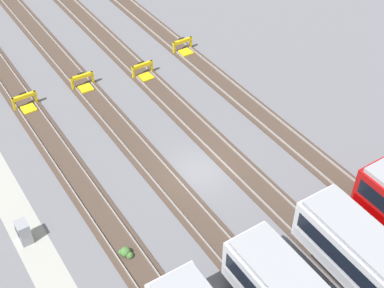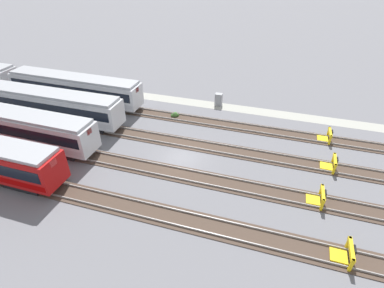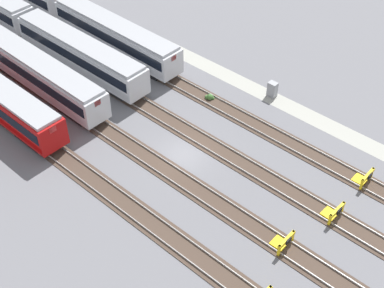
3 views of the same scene
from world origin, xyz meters
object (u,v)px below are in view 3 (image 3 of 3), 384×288
(subway_car_back_row_leftmost, at_px, (41,74))
(bumper_stop_nearest_track, at_px, (364,178))
(weed_clump, at_px, (210,97))
(subway_car_front_row_left_inner, at_px, (116,35))
(subway_car_front_row_right_inner, at_px, (81,53))
(bumper_stop_middle_track, at_px, (283,242))
(electrical_cabinet, at_px, (272,89))
(bumper_stop_near_inner_track, at_px, (333,212))

(subway_car_back_row_leftmost, bearing_deg, bumper_stop_nearest_track, -161.91)
(bumper_stop_nearest_track, relative_size, weed_clump, 2.18)
(subway_car_front_row_left_inner, bearing_deg, bumper_stop_nearest_track, -179.95)
(bumper_stop_nearest_track, xyz_separation_m, weed_clump, (17.13, -0.16, -0.27))
(subway_car_back_row_leftmost, distance_m, bumper_stop_nearest_track, 32.29)
(subway_car_front_row_right_inner, bearing_deg, bumper_stop_middle_track, 170.23)
(electrical_cabinet, bearing_deg, bumper_stop_nearest_track, 159.58)
(subway_car_front_row_left_inner, height_order, bumper_stop_nearest_track, subway_car_front_row_left_inner)
(bumper_stop_near_inner_track, relative_size, bumper_stop_middle_track, 1.00)
(subway_car_front_row_right_inner, relative_size, bumper_stop_nearest_track, 8.99)
(bumper_stop_nearest_track, bearing_deg, subway_car_front_row_left_inner, 0.05)
(subway_car_back_row_leftmost, height_order, bumper_stop_middle_track, subway_car_back_row_leftmost)
(bumper_stop_near_inner_track, distance_m, weed_clump, 17.97)
(subway_car_back_row_leftmost, height_order, bumper_stop_near_inner_track, subway_car_back_row_leftmost)
(subway_car_front_row_left_inner, xyz_separation_m, weed_clump, (-13.53, -0.19, -1.80))
(subway_car_front_row_left_inner, relative_size, weed_clump, 19.61)
(bumper_stop_near_inner_track, bearing_deg, weed_clump, -16.71)
(subway_car_back_row_leftmost, distance_m, electrical_cabinet, 23.21)
(subway_car_front_row_left_inner, height_order, subway_car_front_row_right_inner, same)
(subway_car_front_row_left_inner, xyz_separation_m, electrical_cabinet, (-17.84, -4.80, -1.24))
(bumper_stop_near_inner_track, bearing_deg, electrical_cabinet, -37.18)
(subway_car_front_row_left_inner, relative_size, bumper_stop_near_inner_track, 8.99)
(subway_car_front_row_left_inner, distance_m, bumper_stop_near_inner_track, 31.18)
(subway_car_front_row_left_inner, relative_size, subway_car_back_row_leftmost, 1.00)
(bumper_stop_near_inner_track, height_order, bumper_stop_middle_track, same)
(weed_clump, bearing_deg, subway_car_front_row_left_inner, 0.79)
(bumper_stop_middle_track, relative_size, electrical_cabinet, 1.25)
(bumper_stop_near_inner_track, xyz_separation_m, bumper_stop_middle_track, (1.28, 5.03, 0.00))
(subway_car_front_row_right_inner, bearing_deg, electrical_cabinet, -151.36)
(bumper_stop_nearest_track, height_order, bumper_stop_near_inner_track, same)
(subway_car_front_row_right_inner, distance_m, subway_car_back_row_leftmost, 5.05)
(electrical_cabinet, bearing_deg, subway_car_front_row_left_inner, 15.07)
(subway_car_front_row_right_inner, height_order, subway_car_back_row_leftmost, same)
(subway_car_front_row_left_inner, distance_m, bumper_stop_nearest_track, 30.70)
(subway_car_front_row_right_inner, distance_m, weed_clump, 14.58)
(bumper_stop_middle_track, bearing_deg, subway_car_front_row_right_inner, -9.77)
(subway_car_front_row_right_inner, distance_m, bumper_stop_middle_track, 29.93)
(subway_car_front_row_right_inner, xyz_separation_m, weed_clump, (-13.53, -5.13, -1.80))
(bumper_stop_nearest_track, height_order, electrical_cabinet, electrical_cabinet)
(subway_car_back_row_leftmost, xyz_separation_m, bumper_stop_nearest_track, (-30.66, -10.01, -1.53))
(subway_car_front_row_right_inner, xyz_separation_m, bumper_stop_near_inner_track, (-30.74, 0.04, -1.53))
(bumper_stop_nearest_track, distance_m, bumper_stop_near_inner_track, 5.01)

